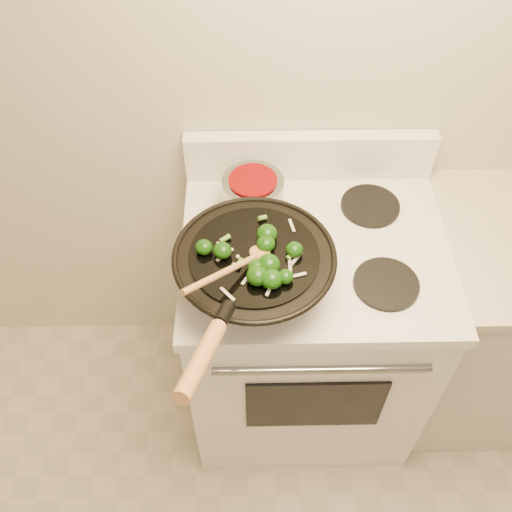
{
  "coord_description": "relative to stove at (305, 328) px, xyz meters",
  "views": [
    {
      "loc": [
        -0.37,
        0.09,
        2.17
      ],
      "look_at": [
        -0.36,
        1.04,
        1.03
      ],
      "focal_mm": 40.0,
      "sensor_mm": 36.0,
      "label": 1
    }
  ],
  "objects": [
    {
      "name": "stove",
      "position": [
        0.0,
        0.0,
        0.0
      ],
      "size": [
        0.78,
        0.67,
        1.08
      ],
      "color": "white",
      "rests_on": "ground"
    },
    {
      "name": "stirfry",
      "position": [
        -0.17,
        -0.18,
        0.61
      ],
      "size": [
        0.28,
        0.28,
        0.05
      ],
      "color": "#113A09",
      "rests_on": "wok"
    },
    {
      "name": "wooden_spoon",
      "position": [
        -0.22,
        -0.21,
        0.62
      ],
      "size": [
        0.22,
        0.23,
        0.1
      ],
      "color": "#AD7844",
      "rests_on": "wok"
    },
    {
      "name": "saucepan",
      "position": [
        -0.18,
        0.15,
        0.52
      ],
      "size": [
        0.18,
        0.3,
        0.11
      ],
      "color": "gray",
      "rests_on": "stove"
    },
    {
      "name": "wok",
      "position": [
        -0.18,
        -0.16,
        0.53
      ],
      "size": [
        0.42,
        0.69,
        0.29
      ],
      "color": "black",
      "rests_on": "stove"
    }
  ]
}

